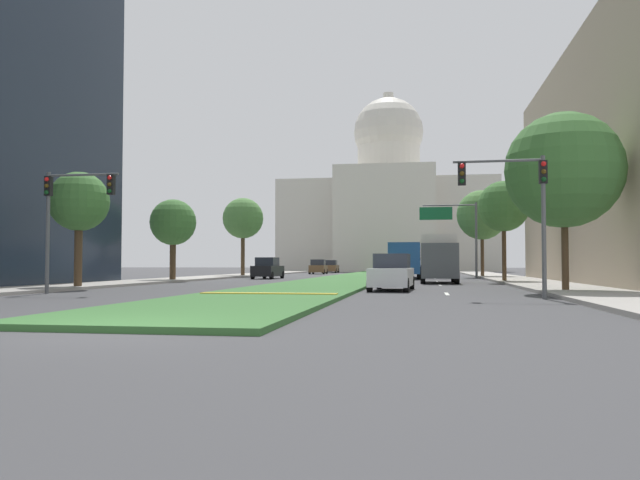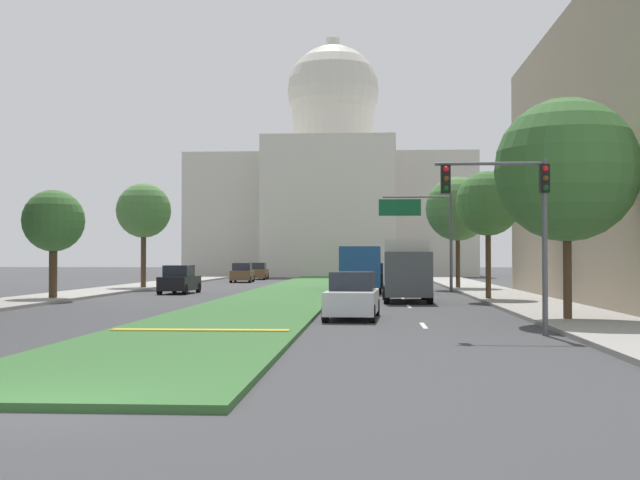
{
  "view_description": "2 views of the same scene",
  "coord_description": "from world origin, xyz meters",
  "px_view_note": "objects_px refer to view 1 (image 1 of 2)",
  "views": [
    {
      "loc": [
        5.74,
        -10.66,
        1.29
      ],
      "look_at": [
        -2.98,
        42.02,
        3.3
      ],
      "focal_mm": 34.88,
      "sensor_mm": 36.0,
      "label": 1
    },
    {
      "loc": [
        5.0,
        -12.09,
        2.29
      ],
      "look_at": [
        1.82,
        39.56,
        3.36
      ],
      "focal_mm": 47.0,
      "sensor_mm": 36.0,
      "label": 2
    }
  ],
  "objects_px": {
    "capitol_building": "(388,212)",
    "street_tree_right_near": "(564,170)",
    "traffic_light_near_left": "(66,205)",
    "traffic_light_near_right": "(519,195)",
    "street_tree_right_mid": "(504,207)",
    "city_bus": "(406,258)",
    "street_tree_left_far": "(243,219)",
    "sedan_midblock": "(268,269)",
    "sedan_distant": "(430,268)",
    "sedan_very_far": "(331,267)",
    "sedan_far_horizon": "(318,267)",
    "street_tree_left_mid": "(173,223)",
    "street_tree_left_near": "(79,202)",
    "box_truck_delivery": "(439,258)",
    "street_tree_right_far": "(482,215)",
    "sedan_lead_stopped": "(392,273)",
    "overhead_guide_sign": "(456,225)"
  },
  "relations": [
    {
      "from": "traffic_light_near_left",
      "to": "traffic_light_near_right",
      "type": "xyz_separation_m",
      "value": [
        18.45,
        -0.82,
        0.0
      ]
    },
    {
      "from": "street_tree_left_far",
      "to": "sedan_very_far",
      "type": "distance_m",
      "value": 26.88
    },
    {
      "from": "street_tree_left_near",
      "to": "sedan_far_horizon",
      "type": "height_order",
      "value": "street_tree_left_near"
    },
    {
      "from": "capitol_building",
      "to": "sedan_very_far",
      "type": "height_order",
      "value": "capitol_building"
    },
    {
      "from": "sedan_distant",
      "to": "sedan_far_horizon",
      "type": "xyz_separation_m",
      "value": [
        -13.27,
        13.28,
        -0.04
      ]
    },
    {
      "from": "sedan_distant",
      "to": "street_tree_right_mid",
      "type": "bearing_deg",
      "value": -75.91
    },
    {
      "from": "sedan_very_far",
      "to": "box_truck_delivery",
      "type": "relative_size",
      "value": 0.69
    },
    {
      "from": "street_tree_right_near",
      "to": "sedan_distant",
      "type": "xyz_separation_m",
      "value": [
        -5.36,
        32.83,
        -4.49
      ]
    },
    {
      "from": "street_tree_right_far",
      "to": "sedan_lead_stopped",
      "type": "height_order",
      "value": "street_tree_right_far"
    },
    {
      "from": "sedan_midblock",
      "to": "street_tree_right_mid",
      "type": "bearing_deg",
      "value": -23.31
    },
    {
      "from": "traffic_light_near_right",
      "to": "sedan_distant",
      "type": "distance_m",
      "value": 37.97
    },
    {
      "from": "sedan_distant",
      "to": "sedan_far_horizon",
      "type": "height_order",
      "value": "sedan_distant"
    },
    {
      "from": "traffic_light_near_right",
      "to": "city_bus",
      "type": "relative_size",
      "value": 0.47
    },
    {
      "from": "street_tree_left_mid",
      "to": "sedan_lead_stopped",
      "type": "xyz_separation_m",
      "value": [
        16.17,
        -12.24,
        -3.37
      ]
    },
    {
      "from": "overhead_guide_sign",
      "to": "sedan_distant",
      "type": "bearing_deg",
      "value": 106.94
    },
    {
      "from": "sedan_midblock",
      "to": "sedan_lead_stopped",
      "type": "bearing_deg",
      "value": -61.38
    },
    {
      "from": "traffic_light_near_right",
      "to": "street_tree_left_near",
      "type": "xyz_separation_m",
      "value": [
        -20.58,
        5.4,
        0.57
      ]
    },
    {
      "from": "street_tree_right_near",
      "to": "sedan_very_far",
      "type": "relative_size",
      "value": 1.79
    },
    {
      "from": "street_tree_left_near",
      "to": "street_tree_right_far",
      "type": "height_order",
      "value": "street_tree_right_far"
    },
    {
      "from": "street_tree_right_mid",
      "to": "city_bus",
      "type": "relative_size",
      "value": 0.62
    },
    {
      "from": "traffic_light_near_right",
      "to": "street_tree_left_far",
      "type": "bearing_deg",
      "value": 120.88
    },
    {
      "from": "street_tree_right_near",
      "to": "sedan_lead_stopped",
      "type": "height_order",
      "value": "street_tree_right_near"
    },
    {
      "from": "street_tree_right_far",
      "to": "box_truck_delivery",
      "type": "distance_m",
      "value": 17.36
    },
    {
      "from": "overhead_guide_sign",
      "to": "street_tree_right_far",
      "type": "height_order",
      "value": "street_tree_right_far"
    },
    {
      "from": "street_tree_left_near",
      "to": "street_tree_right_near",
      "type": "bearing_deg",
      "value": -1.17
    },
    {
      "from": "street_tree_left_mid",
      "to": "street_tree_left_near",
      "type": "bearing_deg",
      "value": -87.75
    },
    {
      "from": "sedan_lead_stopped",
      "to": "overhead_guide_sign",
      "type": "bearing_deg",
      "value": 80.16
    },
    {
      "from": "sedan_distant",
      "to": "sedan_far_horizon",
      "type": "relative_size",
      "value": 0.96
    },
    {
      "from": "sedan_midblock",
      "to": "street_tree_right_near",
      "type": "bearing_deg",
      "value": -49.65
    },
    {
      "from": "traffic_light_near_left",
      "to": "box_truck_delivery",
      "type": "bearing_deg",
      "value": 48.22
    },
    {
      "from": "street_tree_left_near",
      "to": "street_tree_left_far",
      "type": "bearing_deg",
      "value": 90.08
    },
    {
      "from": "street_tree_right_mid",
      "to": "city_bus",
      "type": "height_order",
      "value": "street_tree_right_mid"
    },
    {
      "from": "overhead_guide_sign",
      "to": "street_tree_left_far",
      "type": "distance_m",
      "value": 20.29
    },
    {
      "from": "sedan_midblock",
      "to": "sedan_very_far",
      "type": "bearing_deg",
      "value": 89.34
    },
    {
      "from": "traffic_light_near_left",
      "to": "sedan_far_horizon",
      "type": "bearing_deg",
      "value": 87.22
    },
    {
      "from": "capitol_building",
      "to": "street_tree_right_near",
      "type": "xyz_separation_m",
      "value": [
        11.85,
        -78.38,
        -4.75
      ]
    },
    {
      "from": "street_tree_right_mid",
      "to": "sedan_far_horizon",
      "type": "bearing_deg",
      "value": 119.46
    },
    {
      "from": "traffic_light_near_left",
      "to": "street_tree_right_far",
      "type": "distance_m",
      "value": 39.9
    },
    {
      "from": "traffic_light_near_left",
      "to": "street_tree_left_far",
      "type": "relative_size",
      "value": 0.68
    },
    {
      "from": "traffic_light_near_right",
      "to": "box_truck_delivery",
      "type": "height_order",
      "value": "traffic_light_near_right"
    },
    {
      "from": "street_tree_right_mid",
      "to": "sedan_very_far",
      "type": "bearing_deg",
      "value": 113.38
    },
    {
      "from": "sedan_midblock",
      "to": "sedan_distant",
      "type": "xyz_separation_m",
      "value": [
        13.55,
        10.57,
        0.03
      ]
    },
    {
      "from": "street_tree_right_near",
      "to": "sedan_lead_stopped",
      "type": "distance_m",
      "value": 8.93
    },
    {
      "from": "traffic_light_near_left",
      "to": "sedan_very_far",
      "type": "xyz_separation_m",
      "value": [
        2.54,
        59.7,
        -2.98
      ]
    },
    {
      "from": "street_tree_right_near",
      "to": "street_tree_right_far",
      "type": "relative_size",
      "value": 0.98
    },
    {
      "from": "traffic_light_near_right",
      "to": "street_tree_right_mid",
      "type": "xyz_separation_m",
      "value": [
        1.87,
        19.36,
        1.29
      ]
    },
    {
      "from": "traffic_light_near_right",
      "to": "street_tree_right_mid",
      "type": "bearing_deg",
      "value": 84.48
    },
    {
      "from": "capitol_building",
      "to": "sedan_far_horizon",
      "type": "height_order",
      "value": "capitol_building"
    },
    {
      "from": "box_truck_delivery",
      "to": "overhead_guide_sign",
      "type": "bearing_deg",
      "value": 81.81
    },
    {
      "from": "sedan_lead_stopped",
      "to": "sedan_far_horizon",
      "type": "bearing_deg",
      "value": 103.93
    }
  ]
}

